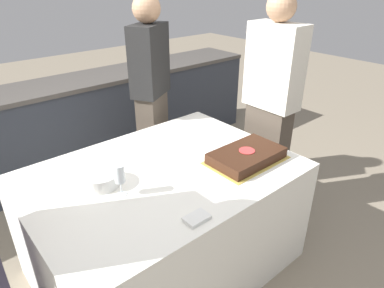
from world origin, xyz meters
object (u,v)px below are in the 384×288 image
at_px(wine_glass, 120,175).
at_px(cake, 247,156).
at_px(plate_stack, 101,179).
at_px(person_cutting_cake, 152,99).
at_px(person_seated_right, 270,109).

bearing_deg(wine_glass, cake, -13.45).
height_order(plate_stack, person_cutting_cake, person_cutting_cake).
xyz_separation_m(plate_stack, wine_glass, (0.04, -0.16, 0.09)).
bearing_deg(person_cutting_cake, person_seated_right, 93.19).
bearing_deg(plate_stack, wine_glass, -76.77).
relative_size(wine_glass, person_seated_right, 0.11).
distance_m(cake, person_seated_right, 0.61).
height_order(cake, person_cutting_cake, person_cutting_cake).
relative_size(wine_glass, person_cutting_cake, 0.11).
bearing_deg(person_seated_right, cake, -65.03).
height_order(plate_stack, person_seated_right, person_seated_right).
bearing_deg(wine_glass, person_seated_right, 2.68).
xyz_separation_m(person_cutting_cake, person_seated_right, (0.54, -0.80, 0.01)).
xyz_separation_m(plate_stack, person_cutting_cake, (0.83, 0.70, 0.09)).
bearing_deg(person_cutting_cake, cake, 59.06).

